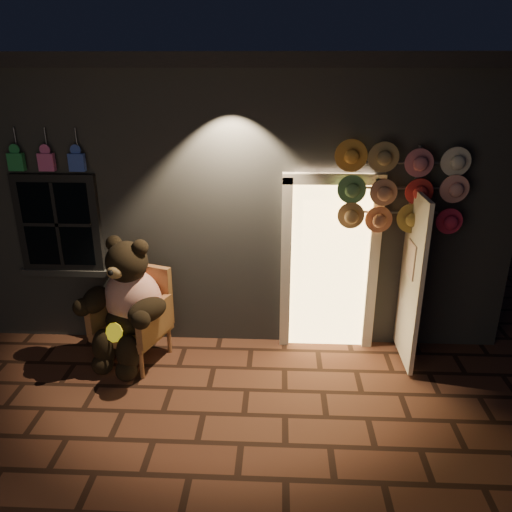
{
  "coord_description": "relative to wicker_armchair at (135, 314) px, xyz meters",
  "views": [
    {
      "loc": [
        0.73,
        -4.14,
        3.33
      ],
      "look_at": [
        0.49,
        1.0,
        1.35
      ],
      "focal_mm": 35.0,
      "sensor_mm": 36.0,
      "label": 1
    }
  ],
  "objects": [
    {
      "name": "ground",
      "position": [
        0.95,
        -1.06,
        -0.56
      ],
      "size": [
        60.0,
        60.0,
        0.0
      ],
      "primitive_type": "plane",
      "color": "#563120",
      "rests_on": "ground"
    },
    {
      "name": "shop_building",
      "position": [
        0.95,
        2.93,
        1.18
      ],
      "size": [
        7.3,
        5.95,
        3.51
      ],
      "color": "slate",
      "rests_on": "ground"
    },
    {
      "name": "wicker_armchair",
      "position": [
        0.0,
        0.0,
        0.0
      ],
      "size": [
        0.94,
        0.9,
        1.12
      ],
      "rotation": [
        0.0,
        0.0,
        -0.34
      ],
      "color": "#9E5F3D",
      "rests_on": "ground"
    },
    {
      "name": "teddy_bear",
      "position": [
        -0.03,
        -0.14,
        0.21
      ],
      "size": [
        1.05,
        0.99,
        1.54
      ],
      "rotation": [
        0.0,
        0.0,
        -0.34
      ],
      "color": "#B83313",
      "rests_on": "ground"
    },
    {
      "name": "hat_rack",
      "position": [
        3.01,
        0.22,
        1.47
      ],
      "size": [
        1.44,
        0.22,
        2.54
      ],
      "color": "#59595E",
      "rests_on": "ground"
    }
  ]
}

